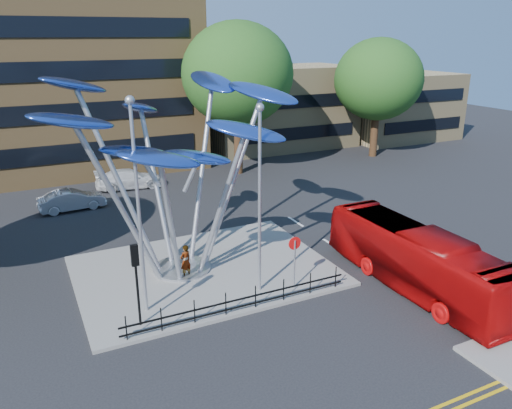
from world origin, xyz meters
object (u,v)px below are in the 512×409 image
tree_right (237,74)px  street_lamp_right (260,184)px  leaf_sculpture (172,132)px  tree_far (378,80)px  parked_car_right (129,179)px  no_entry_sign_island (295,253)px  parked_car_mid (72,200)px  traffic_light_island (136,268)px  red_bus (416,259)px  street_lamp_left (137,191)px  pedestrian (185,261)px

tree_right → street_lamp_right: tree_right is taller
leaf_sculpture → street_lamp_right: (2.57, -3.68, -1.78)m
tree_far → parked_car_right: bearing=-179.3°
tree_far → leaf_sculpture: 28.53m
no_entry_sign_island → parked_car_mid: size_ratio=0.58×
street_lamp_right → traffic_light_island: size_ratio=2.42×
leaf_sculpture → street_lamp_right: leaf_sculpture is taller
no_entry_sign_island → traffic_light_island: bearing=-179.9°
leaf_sculpture → red_bus: (9.12, -6.39, -5.44)m
tree_far → street_lamp_left: tree_far is taller
traffic_light_island → parked_car_right: (3.85, 19.20, -1.90)m
pedestrian → parked_car_right: (0.92, 16.09, -0.25)m
parked_car_mid → leaf_sculpture: bearing=-167.9°
red_bus → street_lamp_right: bearing=157.8°
pedestrian → parked_car_mid: size_ratio=0.39×
street_lamp_left → parked_car_right: bearing=79.6°
tree_far → parked_car_right: 24.02m
traffic_light_island → street_lamp_left: bearing=63.4°
street_lamp_left → pedestrian: (2.43, 2.11, -4.39)m
tree_right → tree_far: size_ratio=1.12×
tree_far → leaf_sculpture: size_ratio=0.85×
no_entry_sign_island → parked_car_mid: no_entry_sign_island is taller
parked_car_mid → parked_car_right: bearing=-58.5°
street_lamp_left → pedestrian: size_ratio=5.40×
leaf_sculpture → street_lamp_left: bearing=-127.4°
pedestrian → no_entry_sign_island: bearing=120.9°
street_lamp_right → traffic_light_island: street_lamp_right is taller
traffic_light_island → tree_right: bearing=56.3°
tree_far → red_bus: 26.97m
pedestrian → parked_car_mid: pedestrian is taller
parked_car_mid → pedestrian: bearing=-169.2°
leaf_sculpture → parked_car_mid: leaf_sculpture is taller
street_lamp_left → no_entry_sign_island: size_ratio=3.59×
tree_right → tree_far: tree_right is taller
no_entry_sign_island → parked_car_mid: bearing=115.7°
tree_far → parked_car_right: size_ratio=2.19×
leaf_sculpture → no_entry_sign_island: (4.07, -4.16, -5.06)m
leaf_sculpture → parked_car_mid: size_ratio=3.03×
street_lamp_left → parked_car_mid: 15.64m
tree_right → traffic_light_island: tree_right is taller
tree_far → parked_car_mid: (-27.65, -3.61, -6.41)m
pedestrian → parked_car_right: pedestrian is taller
tree_far → traffic_light_island: tree_far is taller
traffic_light_island → parked_car_mid: size_ratio=0.82×
red_bus → tree_right: bearing=87.8°
street_lamp_right → pedestrian: street_lamp_right is taller
street_lamp_left → parked_car_right: street_lamp_left is taller
leaf_sculpture → street_lamp_left: 4.28m
pedestrian → parked_car_right: 16.12m
street_lamp_left → parked_car_right: size_ratio=1.79×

